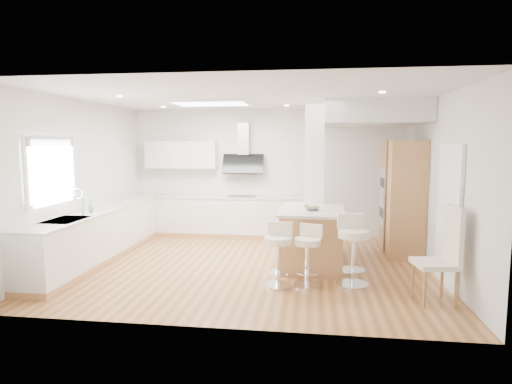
% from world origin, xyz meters
% --- Properties ---
extents(ground, '(6.00, 6.00, 0.00)m').
position_xyz_m(ground, '(0.00, 0.00, 0.00)').
color(ground, '#B07541').
rests_on(ground, ground).
extents(ceiling, '(6.00, 5.00, 0.02)m').
position_xyz_m(ceiling, '(0.00, 0.00, 0.00)').
color(ceiling, silver).
rests_on(ceiling, ground).
extents(wall_back, '(6.00, 0.04, 2.80)m').
position_xyz_m(wall_back, '(0.00, 2.50, 1.40)').
color(wall_back, silver).
rests_on(wall_back, ground).
extents(wall_left, '(0.04, 5.00, 2.80)m').
position_xyz_m(wall_left, '(-3.00, 0.00, 1.40)').
color(wall_left, silver).
rests_on(wall_left, ground).
extents(wall_right, '(0.04, 5.00, 2.80)m').
position_xyz_m(wall_right, '(3.00, 0.00, 1.40)').
color(wall_right, silver).
rests_on(wall_right, ground).
extents(skylight, '(4.10, 2.10, 0.06)m').
position_xyz_m(skylight, '(-0.79, 0.60, 2.77)').
color(skylight, white).
rests_on(skylight, ground).
extents(window_left, '(0.06, 1.28, 1.07)m').
position_xyz_m(window_left, '(-2.96, -0.90, 1.69)').
color(window_left, white).
rests_on(window_left, ground).
extents(doorway_right, '(0.05, 1.00, 2.10)m').
position_xyz_m(doorway_right, '(2.97, -0.60, 1.00)').
color(doorway_right, '#483F39').
rests_on(doorway_right, ground).
extents(counter_left, '(0.63, 4.50, 1.35)m').
position_xyz_m(counter_left, '(-2.70, 0.23, 0.46)').
color(counter_left, tan).
rests_on(counter_left, ground).
extents(counter_back, '(3.62, 0.63, 2.50)m').
position_xyz_m(counter_back, '(-0.91, 2.22, 0.70)').
color(counter_back, tan).
rests_on(counter_back, ground).
extents(pillar, '(0.35, 0.35, 2.80)m').
position_xyz_m(pillar, '(1.05, 0.95, 1.40)').
color(pillar, white).
rests_on(pillar, ground).
extents(soffit, '(1.78, 2.20, 0.40)m').
position_xyz_m(soffit, '(2.10, 1.40, 2.60)').
color(soffit, silver).
rests_on(soffit, ground).
extents(oven_column, '(0.63, 1.21, 2.10)m').
position_xyz_m(oven_column, '(2.68, 1.23, 1.05)').
color(oven_column, tan).
rests_on(oven_column, ground).
extents(peninsula, '(1.09, 1.61, 1.04)m').
position_xyz_m(peninsula, '(1.02, 0.17, 0.49)').
color(peninsula, tan).
rests_on(peninsula, ground).
extents(bar_stool_a, '(0.45, 0.45, 0.92)m').
position_xyz_m(bar_stool_a, '(0.55, -0.99, 0.52)').
color(bar_stool_a, silver).
rests_on(bar_stool_a, ground).
extents(bar_stool_b, '(0.51, 0.51, 0.89)m').
position_xyz_m(bar_stool_b, '(0.97, -0.91, 0.50)').
color(bar_stool_b, silver).
rests_on(bar_stool_b, ground).
extents(bar_stool_c, '(0.53, 0.53, 1.03)m').
position_xyz_m(bar_stool_c, '(1.61, -0.80, 0.58)').
color(bar_stool_c, silver).
rests_on(bar_stool_c, ground).
extents(dining_chair, '(0.56, 0.56, 1.27)m').
position_xyz_m(dining_chair, '(2.70, -1.36, 0.68)').
color(dining_chair, '#EEE2C2').
rests_on(dining_chair, ground).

